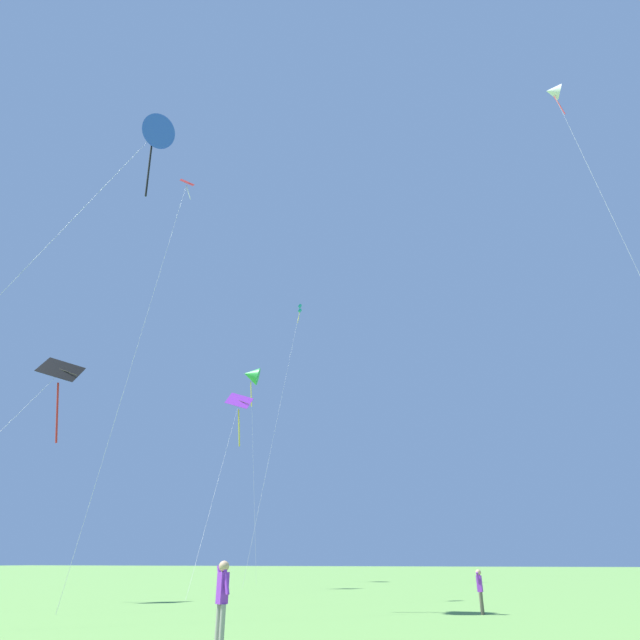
% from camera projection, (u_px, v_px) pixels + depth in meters
% --- Properties ---
extents(kite_white_distant, '(3.11, 5.33, 29.72)m').
position_uv_depth(kite_white_distant, '(553.00, 92.00, 34.22)').
color(kite_white_distant, white).
rests_on(kite_white_distant, ground_plane).
extents(kite_green_small, '(4.83, 5.53, 20.78)m').
position_uv_depth(kite_green_small, '(251.00, 375.00, 56.79)').
color(kite_green_small, green).
rests_on(kite_green_small, ground_plane).
extents(kite_black_large, '(2.24, 10.07, 12.10)m').
position_uv_depth(kite_black_large, '(58.00, 386.00, 28.72)').
color(kite_black_large, black).
rests_on(kite_black_large, ground_plane).
extents(kite_blue_delta, '(4.50, 10.94, 24.10)m').
position_uv_depth(kite_blue_delta, '(153.00, 134.00, 29.13)').
color(kite_blue_delta, blue).
rests_on(kite_blue_delta, ground_plane).
extents(kite_purple_streamer, '(4.19, 11.64, 14.03)m').
position_uv_depth(kite_purple_streamer, '(239.00, 412.00, 41.51)').
color(kite_purple_streamer, purple).
rests_on(kite_purple_streamer, ground_plane).
extents(kite_teal_box, '(0.53, 11.41, 27.06)m').
position_uv_depth(kite_teal_box, '(299.00, 315.00, 57.00)').
color(kite_teal_box, teal).
rests_on(kite_teal_box, ground_plane).
extents(kite_red_high, '(2.18, 7.44, 25.04)m').
position_uv_depth(kite_red_high, '(180.00, 209.00, 33.78)').
color(kite_red_high, red).
rests_on(kite_red_high, ground_plane).
extents(person_child_small, '(0.20, 0.47, 1.46)m').
position_uv_depth(person_child_small, '(480.00, 587.00, 19.38)').
color(person_child_small, '#665B4C').
rests_on(person_child_small, ground_plane).
extents(person_far_back, '(0.52, 0.37, 1.75)m').
position_uv_depth(person_far_back, '(222.00, 595.00, 12.03)').
color(person_far_back, gray).
rests_on(person_far_back, ground_plane).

